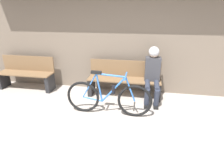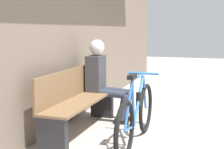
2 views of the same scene
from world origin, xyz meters
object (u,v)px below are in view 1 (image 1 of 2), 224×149
at_px(person_seated, 153,71).
at_px(bicycle, 108,98).
at_px(park_bench_far, 26,74).
at_px(park_bench_near, 124,80).

bearing_deg(person_seated, bicycle, -138.70).
height_order(person_seated, park_bench_far, person_seated).
bearing_deg(park_bench_near, person_seated, -10.60).
distance_m(bicycle, park_bench_far, 2.53).
bearing_deg(park_bench_far, bicycle, -20.22).
relative_size(park_bench_near, park_bench_far, 1.18).
bearing_deg(bicycle, person_seated, 41.30).
distance_m(bicycle, person_seated, 1.20).
relative_size(park_bench_near, person_seated, 1.37).
relative_size(bicycle, park_bench_far, 1.17).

